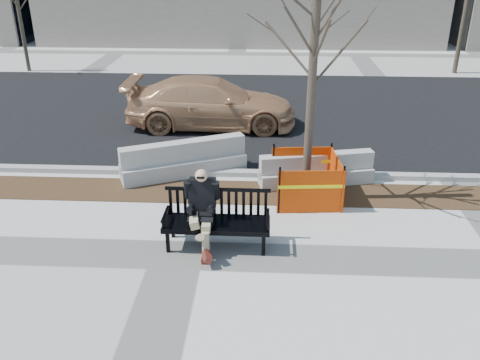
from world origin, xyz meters
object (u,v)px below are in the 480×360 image
at_px(seated_man, 203,244).
at_px(jersey_barrier_right, 315,184).
at_px(tree_fence, 305,198).
at_px(sedan, 212,126).
at_px(bench, 217,246).
at_px(jersey_barrier_left, 185,175).

height_order(seated_man, jersey_barrier_right, seated_man).
bearing_deg(seated_man, jersey_barrier_right, 50.15).
xyz_separation_m(seated_man, tree_fence, (2.04, 1.98, 0.00)).
relative_size(tree_fence, sedan, 1.02).
height_order(bench, seated_man, seated_man).
distance_m(bench, seated_man, 0.28).
bearing_deg(seated_man, jersey_barrier_left, 105.11).
xyz_separation_m(bench, seated_man, (-0.27, 0.06, 0.00)).
bearing_deg(jersey_barrier_right, jersey_barrier_left, 161.22).
distance_m(tree_fence, jersey_barrier_right, 0.84).
bearing_deg(tree_fence, jersey_barrier_right, 69.24).
height_order(jersey_barrier_left, jersey_barrier_right, jersey_barrier_left).
height_order(sedan, jersey_barrier_right, sedan).
distance_m(bench, tree_fence, 2.70).
bearing_deg(jersey_barrier_right, sedan, 112.98).
relative_size(seated_man, sedan, 0.29).
relative_size(bench, jersey_barrier_right, 0.75).
xyz_separation_m(tree_fence, sedan, (-2.56, 4.79, 0.00)).
relative_size(tree_fence, jersey_barrier_right, 1.96).
bearing_deg(bench, sedan, 97.01).
bearing_deg(bench, tree_fence, 49.38).
bearing_deg(jersey_barrier_right, seated_man, -142.78).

